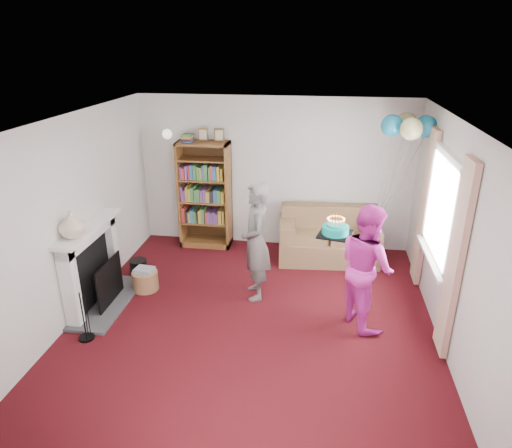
% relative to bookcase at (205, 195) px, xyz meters
% --- Properties ---
extents(ground, '(5.00, 5.00, 0.00)m').
position_rel_bookcase_xyz_m(ground, '(1.14, -2.30, -0.88)').
color(ground, '#330807').
rests_on(ground, ground).
extents(wall_back, '(4.50, 0.02, 2.50)m').
position_rel_bookcase_xyz_m(wall_back, '(1.14, 0.21, 0.37)').
color(wall_back, silver).
rests_on(wall_back, ground).
extents(wall_left, '(0.02, 5.00, 2.50)m').
position_rel_bookcase_xyz_m(wall_left, '(-1.12, -2.30, 0.37)').
color(wall_left, silver).
rests_on(wall_left, ground).
extents(wall_right, '(0.02, 5.00, 2.50)m').
position_rel_bookcase_xyz_m(wall_right, '(3.40, -2.30, 0.37)').
color(wall_right, silver).
rests_on(wall_right, ground).
extents(ceiling, '(4.50, 5.00, 0.01)m').
position_rel_bookcase_xyz_m(ceiling, '(1.14, -2.30, 1.62)').
color(ceiling, white).
rests_on(ceiling, wall_back).
extents(fireplace, '(0.55, 1.80, 1.12)m').
position_rel_bookcase_xyz_m(fireplace, '(-0.95, -2.11, -0.37)').
color(fireplace, '#3F3F42').
rests_on(fireplace, ground).
extents(window_bay, '(0.14, 2.02, 2.20)m').
position_rel_bookcase_xyz_m(window_bay, '(3.35, -1.70, 0.32)').
color(window_bay, white).
rests_on(window_bay, ground).
extents(wall_sconce, '(0.16, 0.23, 0.16)m').
position_rel_bookcase_xyz_m(wall_sconce, '(-0.61, 0.06, 1.00)').
color(wall_sconce, gold).
rests_on(wall_sconce, ground).
extents(bookcase, '(0.85, 0.42, 2.00)m').
position_rel_bookcase_xyz_m(bookcase, '(0.00, 0.00, 0.00)').
color(bookcase, '#472B14').
rests_on(bookcase, ground).
extents(sofa, '(1.56, 0.82, 0.82)m').
position_rel_bookcase_xyz_m(sofa, '(2.07, -0.24, -0.57)').
color(sofa, brown).
rests_on(sofa, ground).
extents(wicker_basket, '(0.36, 0.36, 0.33)m').
position_rel_bookcase_xyz_m(wicker_basket, '(-0.48, -1.66, -0.73)').
color(wicker_basket, '#9B7148').
rests_on(wicker_basket, ground).
extents(person_striped, '(0.53, 0.67, 1.63)m').
position_rel_bookcase_xyz_m(person_striped, '(1.09, -1.60, -0.07)').
color(person_striped, black).
rests_on(person_striped, ground).
extents(person_magenta, '(0.87, 0.94, 1.56)m').
position_rel_bookcase_xyz_m(person_magenta, '(2.50, -2.03, -0.10)').
color(person_magenta, '#CD299F').
rests_on(person_magenta, ground).
extents(birthday_cake, '(0.40, 0.40, 0.22)m').
position_rel_bookcase_xyz_m(birthday_cake, '(2.11, -1.79, 0.25)').
color(birthday_cake, black).
rests_on(birthday_cake, ground).
extents(balloons, '(0.74, 0.74, 1.73)m').
position_rel_bookcase_xyz_m(balloons, '(3.04, -0.60, 1.34)').
color(balloons, '#3F3F3F').
rests_on(balloons, ground).
extents(mantel_vase, '(0.38, 0.38, 0.33)m').
position_rel_bookcase_xyz_m(mantel_vase, '(-0.98, -2.45, 0.41)').
color(mantel_vase, beige).
rests_on(mantel_vase, fireplace).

